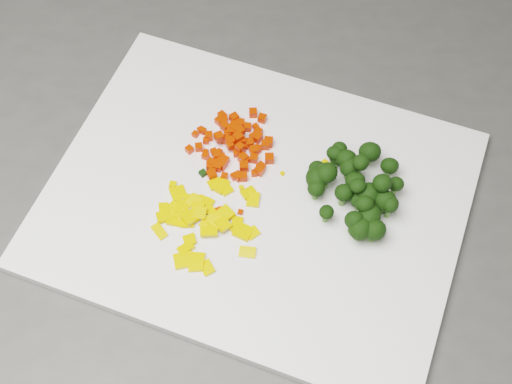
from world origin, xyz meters
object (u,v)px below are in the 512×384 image
(counter_block, at_px, (244,340))
(broccoli_pile, at_px, (359,187))
(cutting_board, at_px, (256,199))
(pepper_pile, at_px, (209,220))
(carrot_pile, at_px, (232,138))

(counter_block, distance_m, broccoli_pile, 0.51)
(cutting_board, relative_size, pepper_pile, 3.88)
(pepper_pile, bearing_deg, cutting_board, 50.63)
(counter_block, bearing_deg, broccoli_pile, 21.10)
(cutting_board, relative_size, broccoli_pile, 3.75)
(counter_block, xyz_separation_m, pepper_pile, (-0.03, -0.03, 0.47))
(cutting_board, height_order, carrot_pile, carrot_pile)
(carrot_pile, distance_m, pepper_pile, 0.11)
(broccoli_pile, bearing_deg, carrot_pile, 168.27)
(counter_block, xyz_separation_m, carrot_pile, (-0.03, 0.08, 0.48))
(counter_block, height_order, cutting_board, cutting_board)
(pepper_pile, bearing_deg, broccoli_pile, 26.89)
(counter_block, xyz_separation_m, broccoli_pile, (0.13, 0.05, 0.49))
(carrot_pile, bearing_deg, pepper_pile, -86.25)
(counter_block, distance_m, pepper_pile, 0.47)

